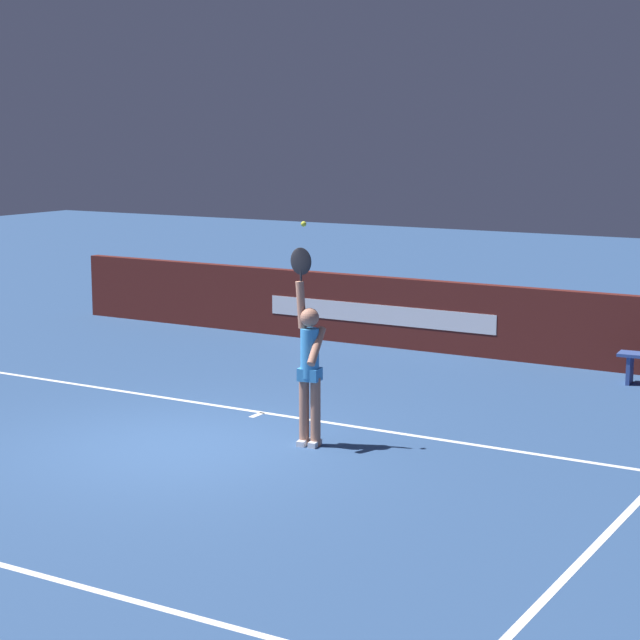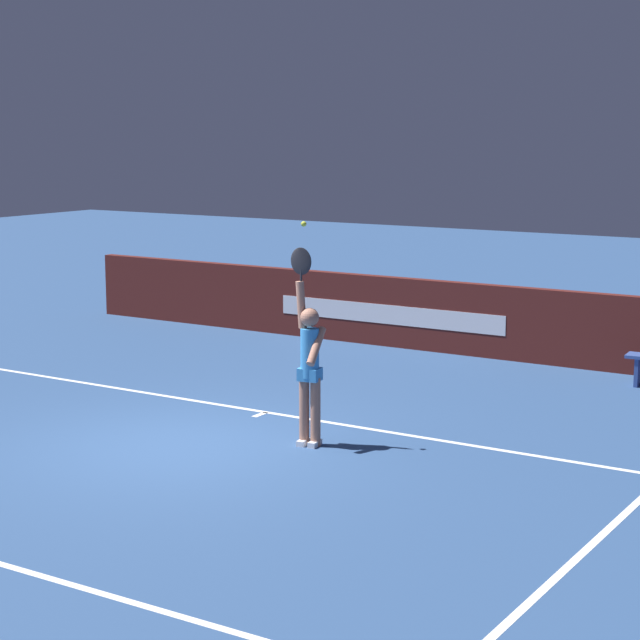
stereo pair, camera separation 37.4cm
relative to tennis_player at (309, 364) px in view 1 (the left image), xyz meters
The scene contains 5 objects.
ground_plane 1.97m from the tennis_player, 147.88° to the right, with size 60.00×60.00×0.00m, color navy.
court_lines 2.55m from the tennis_player, 127.36° to the right, with size 11.23×5.98×0.00m.
back_wall 6.48m from the tennis_player, 102.65° to the left, with size 15.52×0.21×1.27m.
tennis_player is the anchor object (origin of this frame).
tennis_ball 1.74m from the tennis_player, behind, with size 0.07×0.07×0.07m.
Camera 1 is at (8.55, -10.88, 3.95)m, focal length 63.48 mm.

